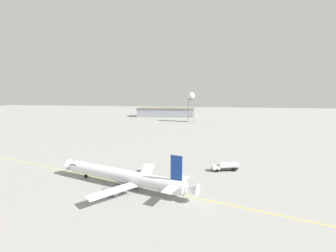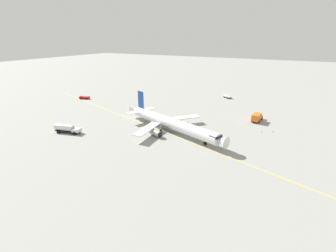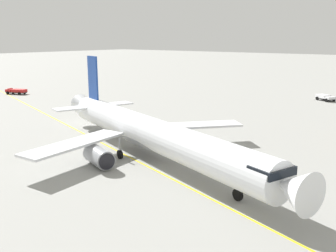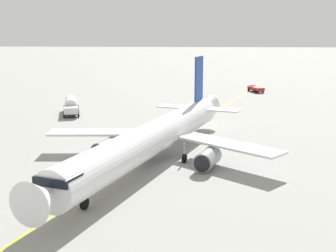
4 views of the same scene
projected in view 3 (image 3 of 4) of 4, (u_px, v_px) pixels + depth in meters
ground_plane at (158, 155)px, 47.33m from camera, size 600.00×600.00×0.00m
airliner_main at (149, 134)px, 45.79m from camera, size 28.55×43.49×11.40m
pushback_tug_truck at (325, 97)px, 87.51m from camera, size 4.12×4.83×1.30m
ops_pickup_truck at (16, 91)px, 97.56m from camera, size 3.64×5.66×1.41m
taxiway_centreline at (130, 157)px, 46.40m from camera, size 49.76×157.29×0.01m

